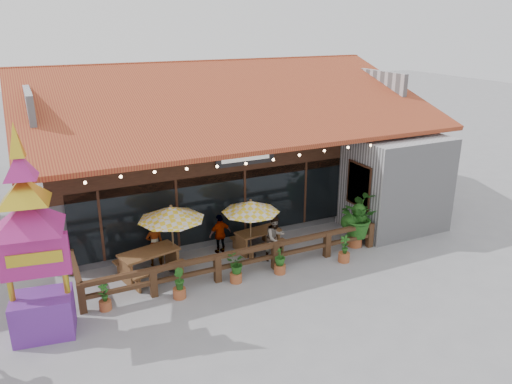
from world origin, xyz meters
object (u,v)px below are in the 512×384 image
picnic_table_left (149,260)px  picnic_table_right (258,237)px  umbrella_left (171,213)px  umbrella_right (251,207)px  tropical_plant (356,217)px  thai_sign_tower (28,221)px

picnic_table_left → picnic_table_right: picnic_table_left is taller
umbrella_left → picnic_table_right: umbrella_left is taller
umbrella_right → tropical_plant: umbrella_right is taller
umbrella_left → picnic_table_left: umbrella_left is taller
umbrella_right → thai_sign_tower: thai_sign_tower is taller
tropical_plant → umbrella_right: bearing=167.2°
tropical_plant → umbrella_left: bearing=170.8°
picnic_table_left → picnic_table_right: bearing=3.4°
umbrella_left → umbrella_right: (2.65, -0.18, -0.15)m
umbrella_left → picnic_table_right: (3.08, 0.14, -1.47)m
umbrella_right → tropical_plant: (3.72, -0.85, -0.71)m
umbrella_right → picnic_table_left: bearing=178.5°
picnic_table_left → tropical_plant: (7.18, -0.94, 0.52)m
picnic_table_right → thai_sign_tower: 7.84m
picnic_table_left → thai_sign_tower: (-3.20, -1.83, 2.56)m
umbrella_right → picnic_table_left: size_ratio=1.17×
umbrella_right → picnic_table_right: umbrella_right is taller
umbrella_right → picnic_table_right: bearing=36.7°
thai_sign_tower → tropical_plant: thai_sign_tower is taller
umbrella_right → picnic_table_left: 3.67m
umbrella_right → picnic_table_right: (0.43, 0.32, -1.32)m
umbrella_left → thai_sign_tower: (-4.01, -1.93, 1.18)m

